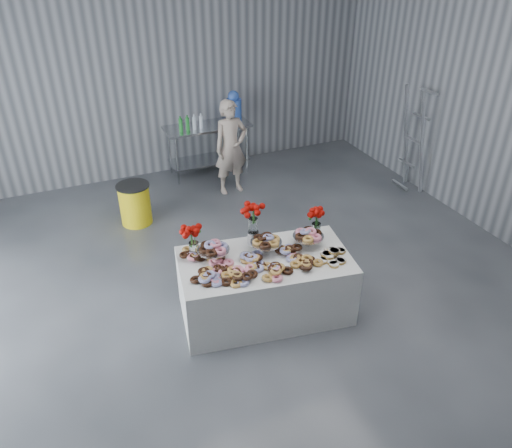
{
  "coord_description": "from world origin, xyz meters",
  "views": [
    {
      "loc": [
        -1.67,
        -3.89,
        3.95
      ],
      "look_at": [
        0.31,
        0.66,
        0.93
      ],
      "focal_mm": 35.0,
      "sensor_mm": 36.0,
      "label": 1
    }
  ],
  "objects": [
    {
      "name": "ground",
      "position": [
        0.0,
        0.0,
        0.0
      ],
      "size": [
        9.0,
        9.0,
        0.0
      ],
      "primitive_type": "plane",
      "color": "#35373C",
      "rests_on": "ground"
    },
    {
      "name": "room_walls",
      "position": [
        -0.27,
        0.07,
        2.64
      ],
      "size": [
        8.04,
        9.04,
        4.02
      ],
      "color": "gray",
      "rests_on": "ground"
    },
    {
      "name": "display_table",
      "position": [
        0.22,
        0.21,
        0.38
      ],
      "size": [
        2.04,
        1.29,
        0.75
      ],
      "primitive_type": "cube",
      "rotation": [
        0.0,
        0.0,
        -0.16
      ],
      "color": "white",
      "rests_on": "ground"
    },
    {
      "name": "prep_table",
      "position": [
        0.87,
        4.1,
        0.62
      ],
      "size": [
        1.5,
        0.6,
        0.9
      ],
      "color": "silver",
      "rests_on": "ground"
    },
    {
      "name": "donut_mounds",
      "position": [
        0.22,
        0.16,
        0.8
      ],
      "size": [
        1.91,
        1.08,
        0.09
      ],
      "primitive_type": null,
      "rotation": [
        0.0,
        0.0,
        -0.16
      ],
      "color": "#BB8844",
      "rests_on": "display_table"
    },
    {
      "name": "cake_stand_left",
      "position": [
        -0.3,
        0.45,
        0.89
      ],
      "size": [
        0.36,
        0.36,
        0.17
      ],
      "color": "silver",
      "rests_on": "display_table"
    },
    {
      "name": "cake_stand_mid",
      "position": [
        0.29,
        0.35,
        0.89
      ],
      "size": [
        0.36,
        0.36,
        0.17
      ],
      "color": "silver",
      "rests_on": "display_table"
    },
    {
      "name": "cake_stand_right",
      "position": [
        0.79,
        0.27,
        0.89
      ],
      "size": [
        0.36,
        0.36,
        0.17
      ],
      "color": "silver",
      "rests_on": "display_table"
    },
    {
      "name": "danish_pile",
      "position": [
        0.94,
        -0.06,
        0.81
      ],
      "size": [
        0.48,
        0.48,
        0.11
      ],
      "primitive_type": null,
      "color": "silver",
      "rests_on": "display_table"
    },
    {
      "name": "bouquet_left",
      "position": [
        -0.48,
        0.58,
        1.05
      ],
      "size": [
        0.26,
        0.26,
        0.42
      ],
      "color": "white",
      "rests_on": "display_table"
    },
    {
      "name": "bouquet_right",
      "position": [
        0.96,
        0.39,
        1.05
      ],
      "size": [
        0.26,
        0.26,
        0.42
      ],
      "color": "white",
      "rests_on": "display_table"
    },
    {
      "name": "bouquet_center",
      "position": [
        0.23,
        0.56,
        1.13
      ],
      "size": [
        0.26,
        0.26,
        0.57
      ],
      "color": "silver",
      "rests_on": "display_table"
    },
    {
      "name": "water_jug",
      "position": [
        1.37,
        4.1,
        1.15
      ],
      "size": [
        0.28,
        0.28,
        0.55
      ],
      "color": "#4374E5",
      "rests_on": "prep_table"
    },
    {
      "name": "drink_bottles",
      "position": [
        0.55,
        4.0,
        1.04
      ],
      "size": [
        0.54,
        0.08,
        0.27
      ],
      "primitive_type": null,
      "color": "#268C33",
      "rests_on": "prep_table"
    },
    {
      "name": "person",
      "position": [
        0.99,
        3.26,
        0.79
      ],
      "size": [
        0.6,
        0.42,
        1.57
      ],
      "primitive_type": "imported",
      "rotation": [
        0.0,
        0.0,
        0.08
      ],
      "color": "#CC8C93",
      "rests_on": "ground"
    },
    {
      "name": "trash_barrel",
      "position": [
        -0.73,
        2.85,
        0.32
      ],
      "size": [
        0.49,
        0.49,
        0.64
      ],
      "rotation": [
        0.0,
        0.0,
        -0.23
      ],
      "color": "yellow",
      "rests_on": "ground"
    },
    {
      "name": "stepladder",
      "position": [
        3.75,
        2.11,
        0.89
      ],
      "size": [
        0.54,
        0.45,
        1.8
      ],
      "primitive_type": null,
      "rotation": [
        0.0,
        -0.17,
        0.0
      ],
      "color": "silver",
      "rests_on": "ground"
    }
  ]
}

